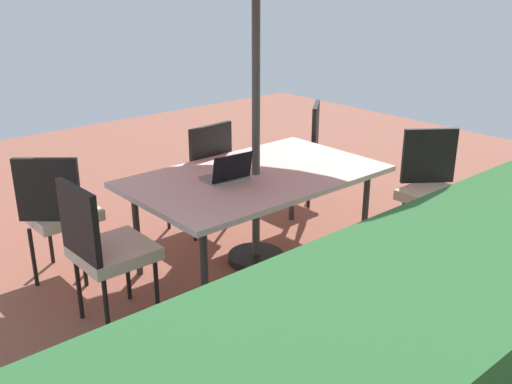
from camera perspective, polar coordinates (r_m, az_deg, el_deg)
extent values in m
cube|color=#935442|center=(4.64, 0.00, -6.89)|extent=(10.00, 10.00, 0.02)
cube|color=silver|center=(4.35, 0.00, 1.55)|extent=(1.90, 1.14, 0.04)
cylinder|color=#333333|center=(5.28, 3.57, 0.78)|extent=(0.05, 0.05, 0.69)
cylinder|color=#333333|center=(4.38, -11.62, -3.88)|extent=(0.05, 0.05, 0.69)
cylinder|color=#333333|center=(4.76, 10.68, -1.82)|extent=(0.05, 0.05, 0.69)
cylinder|color=#333333|center=(3.74, -5.09, -7.99)|extent=(0.05, 0.05, 0.69)
cylinder|color=#4C4C4C|center=(4.21, 0.00, 8.52)|extent=(0.06, 0.06, 2.50)
cylinder|color=black|center=(4.62, 0.00, -6.45)|extent=(0.44, 0.44, 0.06)
cube|color=beige|center=(3.79, -13.75, -5.71)|extent=(0.46, 0.46, 0.08)
cube|color=black|center=(3.59, -17.00, -2.85)|extent=(0.05, 0.44, 0.45)
cylinder|color=black|center=(3.85, -9.72, -9.40)|extent=(0.03, 0.03, 0.45)
cylinder|color=black|center=(4.12, -12.50, -7.47)|extent=(0.03, 0.03, 0.45)
cylinder|color=black|center=(3.70, -14.45, -11.13)|extent=(0.03, 0.03, 0.45)
cylinder|color=black|center=(3.98, -16.99, -8.97)|extent=(0.03, 0.03, 0.45)
cube|color=beige|center=(4.47, -18.52, -2.05)|extent=(0.46, 0.46, 0.08)
cube|color=black|center=(4.19, -19.77, 0.20)|extent=(0.36, 0.32, 0.45)
cylinder|color=black|center=(4.68, -15.41, -4.22)|extent=(0.03, 0.03, 0.45)
cylinder|color=black|center=(4.79, -19.58, -4.13)|extent=(0.03, 0.03, 0.45)
cylinder|color=black|center=(4.37, -16.58, -6.19)|extent=(0.03, 0.03, 0.45)
cylinder|color=black|center=(4.48, -21.02, -6.03)|extent=(0.03, 0.03, 0.45)
cube|color=beige|center=(5.05, -5.94, 1.54)|extent=(0.46, 0.46, 0.08)
cube|color=black|center=(4.82, -4.43, 3.96)|extent=(0.44, 0.08, 0.45)
cylinder|color=black|center=(5.38, -5.63, -0.24)|extent=(0.03, 0.03, 0.45)
cylinder|color=black|center=(5.17, -8.65, -1.26)|extent=(0.03, 0.03, 0.45)
cylinder|color=black|center=(5.13, -3.00, -1.23)|extent=(0.03, 0.03, 0.45)
cylinder|color=black|center=(4.91, -6.06, -2.35)|extent=(0.03, 0.03, 0.45)
cube|color=beige|center=(5.72, 3.66, 3.87)|extent=(0.46, 0.46, 0.08)
cube|color=black|center=(5.63, 5.86, 6.34)|extent=(0.36, 0.31, 0.45)
cylinder|color=black|center=(5.99, 2.08, 2.02)|extent=(0.03, 0.03, 0.45)
cylinder|color=black|center=(5.65, 1.59, 0.87)|extent=(0.03, 0.03, 0.45)
cylinder|color=black|center=(5.95, 5.51, 1.82)|extent=(0.03, 0.03, 0.45)
cylinder|color=black|center=(5.62, 5.23, 0.66)|extent=(0.03, 0.03, 0.45)
cube|color=beige|center=(4.80, 17.17, -0.35)|extent=(0.46, 0.46, 0.08)
cube|color=black|center=(4.90, 16.63, 3.42)|extent=(0.38, 0.29, 0.45)
cylinder|color=black|center=(4.68, 15.55, -4.23)|extent=(0.03, 0.03, 0.45)
cylinder|color=black|center=(4.81, 19.60, -3.99)|extent=(0.03, 0.03, 0.45)
cylinder|color=black|center=(4.99, 14.20, -2.52)|extent=(0.03, 0.03, 0.45)
cylinder|color=black|center=(5.12, 18.03, -2.34)|extent=(0.03, 0.03, 0.45)
cube|color=gray|center=(4.24, -3.12, 1.41)|extent=(0.34, 0.25, 0.02)
cube|color=black|center=(4.12, -2.32, 2.42)|extent=(0.32, 0.08, 0.20)
cylinder|color=#CC4C33|center=(4.63, -0.12, 3.51)|extent=(0.07, 0.07, 0.08)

